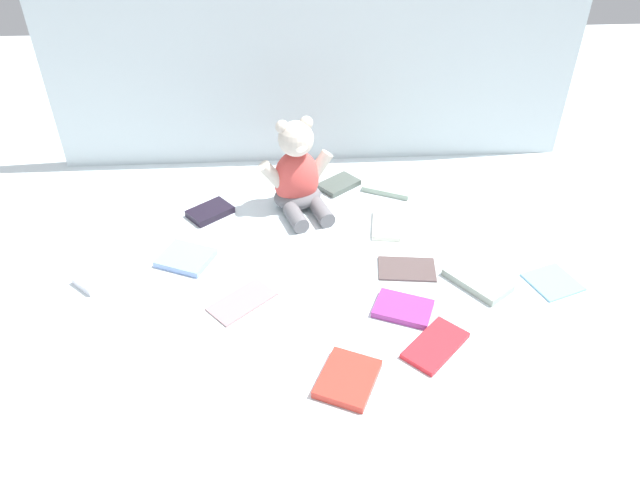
{
  "coord_description": "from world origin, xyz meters",
  "views": [
    {
      "loc": [
        -0.08,
        -1.09,
        0.85
      ],
      "look_at": [
        -0.02,
        -0.1,
        0.1
      ],
      "focal_mm": 33.46,
      "sensor_mm": 36.0,
      "label": 1
    }
  ],
  "objects": [
    {
      "name": "book_case_9",
      "position": [
        -0.28,
        0.16,
        0.01
      ],
      "size": [
        0.12,
        0.12,
        0.02
      ],
      "primitive_type": "cube",
      "rotation": [
        0.0,
        0.0,
        2.25
      ],
      "color": "black",
      "rests_on": "ground_plane"
    },
    {
      "name": "book_case_2",
      "position": [
        0.19,
        -0.32,
        0.01
      ],
      "size": [
        0.15,
        0.15,
        0.01
      ],
      "primitive_type": "cube",
      "rotation": [
        0.0,
        0.0,
        2.36
      ],
      "color": "red",
      "rests_on": "ground_plane"
    },
    {
      "name": "book_case_6",
      "position": [
        0.14,
        -0.22,
        0.01
      ],
      "size": [
        0.14,
        0.12,
        0.01
      ],
      "primitive_type": "cube",
      "rotation": [
        0.0,
        0.0,
        1.17
      ],
      "color": "#97338C",
      "rests_on": "ground_plane"
    },
    {
      "name": "book_case_11",
      "position": [
        0.01,
        -0.39,
        0.01
      ],
      "size": [
        0.13,
        0.15,
        0.02
      ],
      "primitive_type": "cube",
      "rotation": [
        0.0,
        0.0,
        5.85
      ],
      "color": "red",
      "rests_on": "ground_plane"
    },
    {
      "name": "book_case_8",
      "position": [
        0.48,
        -0.15,
        0.0
      ],
      "size": [
        0.13,
        0.12,
        0.01
      ],
      "primitive_type": "cube",
      "rotation": [
        0.0,
        0.0,
        0.35
      ],
      "color": "#7BB9DC",
      "rests_on": "ground_plane"
    },
    {
      "name": "book_case_10",
      "position": [
        -0.18,
        -0.17,
        0.0
      ],
      "size": [
        0.15,
        0.14,
        0.01
      ],
      "primitive_type": "cube",
      "rotation": [
        0.0,
        0.0,
        5.44
      ],
      "color": "#A88085",
      "rests_on": "ground_plane"
    },
    {
      "name": "book_case_0",
      "position": [
        0.19,
        0.24,
        0.01
      ],
      "size": [
        0.14,
        0.11,
        0.01
      ],
      "primitive_type": "cube",
      "rotation": [
        0.0,
        0.0,
        1.12
      ],
      "color": "#91A795",
      "rests_on": "ground_plane"
    },
    {
      "name": "book_case_4",
      "position": [
        0.18,
        -0.09,
        0.0
      ],
      "size": [
        0.13,
        0.09,
        0.01
      ],
      "primitive_type": "cube",
      "rotation": [
        0.0,
        0.0,
        1.45
      ],
      "color": "#544342",
      "rests_on": "ground_plane"
    },
    {
      "name": "book_case_1",
      "position": [
        0.32,
        -0.14,
        0.01
      ],
      "size": [
        0.14,
        0.16,
        0.02
      ],
      "primitive_type": "cube",
      "rotation": [
        0.0,
        0.0,
        0.64
      ],
      "color": "#93A495",
      "rests_on": "ground_plane"
    },
    {
      "name": "teddy_bear",
      "position": [
        -0.06,
        0.18,
        0.09
      ],
      "size": [
        0.2,
        0.2,
        0.24
      ],
      "rotation": [
        0.0,
        0.0,
        0.31
      ],
      "color": "#D84C47",
      "rests_on": "ground_plane"
    },
    {
      "name": "ground_plane",
      "position": [
        0.0,
        0.0,
        0.0
      ],
      "size": [
        3.2,
        3.2,
        0.0
      ],
      "primitive_type": "plane",
      "color": "silver"
    },
    {
      "name": "book_case_3",
      "position": [
        -0.49,
        -0.07,
        0.01
      ],
      "size": [
        0.13,
        0.14,
        0.02
      ],
      "primitive_type": "cube",
      "rotation": [
        0.0,
        0.0,
        5.55
      ],
      "color": "white",
      "rests_on": "ground_plane"
    },
    {
      "name": "book_case_12",
      "position": [
        0.16,
        0.08,
        0.01
      ],
      "size": [
        0.08,
        0.13,
        0.01
      ],
      "primitive_type": "cube",
      "rotation": [
        0.0,
        0.0,
        6.12
      ],
      "color": "white",
      "rests_on": "ground_plane"
    },
    {
      "name": "backdrop_drape",
      "position": [
        0.0,
        0.44,
        0.36
      ],
      "size": [
        1.41,
        0.03,
        0.73
      ],
      "primitive_type": "cube",
      "color": "silver",
      "rests_on": "ground_plane"
    },
    {
      "name": "book_case_7",
      "position": [
        -0.32,
        -0.03,
        0.01
      ],
      "size": [
        0.14,
        0.13,
        0.01
      ],
      "primitive_type": "cube",
      "rotation": [
        0.0,
        0.0,
        4.3
      ],
      "color": "#81A3E0",
      "rests_on": "ground_plane"
    },
    {
      "name": "book_case_5",
      "position": [
        0.06,
        0.27,
        0.01
      ],
      "size": [
        0.12,
        0.12,
        0.01
      ],
      "primitive_type": "cube",
      "rotation": [
        0.0,
        0.0,
        2.24
      ],
      "color": "#4C564F",
      "rests_on": "ground_plane"
    }
  ]
}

